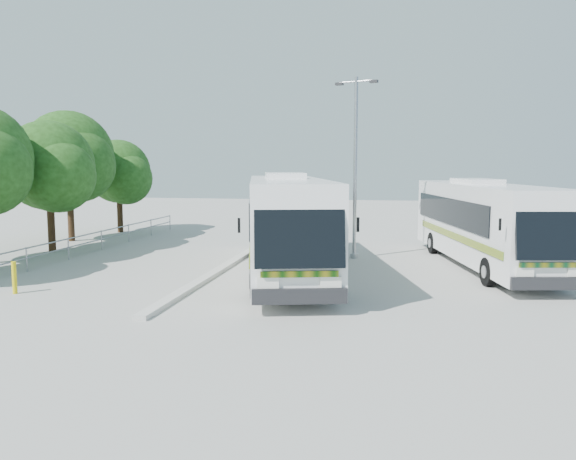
% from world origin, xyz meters
% --- Properties ---
extents(ground, '(100.00, 100.00, 0.00)m').
position_xyz_m(ground, '(0.00, 0.00, 0.00)').
color(ground, gray).
rests_on(ground, ground).
extents(kerb_divider, '(0.40, 16.00, 0.15)m').
position_xyz_m(kerb_divider, '(-2.30, 2.00, 0.07)').
color(kerb_divider, '#B2B2AD').
rests_on(kerb_divider, ground).
extents(railing, '(0.06, 22.00, 1.00)m').
position_xyz_m(railing, '(-10.00, 4.00, 0.74)').
color(railing, gray).
rests_on(railing, ground).
extents(tree_far_c, '(4.97, 4.69, 6.49)m').
position_xyz_m(tree_far_c, '(-12.12, 5.10, 4.26)').
color(tree_far_c, '#382314').
rests_on(tree_far_c, ground).
extents(tree_far_d, '(5.62, 5.30, 7.33)m').
position_xyz_m(tree_far_d, '(-13.31, 8.80, 4.82)').
color(tree_far_d, '#382314').
rests_on(tree_far_d, ground).
extents(tree_far_e, '(4.54, 4.28, 5.92)m').
position_xyz_m(tree_far_e, '(-12.63, 13.30, 3.89)').
color(tree_far_e, '#382314').
rests_on(tree_far_e, ground).
extents(coach_main, '(5.88, 13.81, 3.76)m').
position_xyz_m(coach_main, '(0.40, 1.66, 2.06)').
color(coach_main, white).
rests_on(coach_main, ground).
extents(coach_adjacent, '(4.85, 12.85, 3.50)m').
position_xyz_m(coach_adjacent, '(8.35, 4.63, 1.92)').
color(coach_adjacent, silver).
rests_on(coach_adjacent, ground).
extents(lamppost, '(1.97, 0.78, 8.23)m').
position_xyz_m(lamppost, '(2.84, 5.76, 4.55)').
color(lamppost, '#989BA0').
rests_on(lamppost, ground).
extents(bollard, '(0.17, 0.17, 1.09)m').
position_xyz_m(bollard, '(-7.87, -3.64, 0.55)').
color(bollard, '#D0BB0C').
rests_on(bollard, ground).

